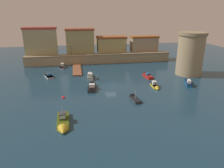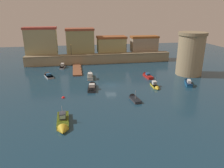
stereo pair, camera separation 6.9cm
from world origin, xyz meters
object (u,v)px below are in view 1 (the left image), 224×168
(moored_boat_8, at_px, (63,66))
(moored_boat_7, at_px, (155,86))
(fortress_tower, at_px, (190,54))
(moored_boat_4, at_px, (90,76))
(quay_lamp_0, at_px, (71,48))
(moored_boat_6, at_px, (134,98))
(moored_boat_0, at_px, (48,75))
(moored_boat_5, at_px, (188,82))
(quay_lamp_1, at_px, (126,46))
(moored_boat_2, at_px, (92,86))
(moored_boat_3, at_px, (147,75))
(moored_boat_1, at_px, (63,123))
(mooring_buoy_0, at_px, (63,98))

(moored_boat_8, bearing_deg, moored_boat_7, -128.33)
(fortress_tower, bearing_deg, moored_boat_4, 176.51)
(quay_lamp_0, bearing_deg, moored_boat_7, -53.71)
(moored_boat_6, bearing_deg, moored_boat_0, 37.29)
(moored_boat_4, bearing_deg, moored_boat_5, -108.40)
(moored_boat_7, relative_size, moored_boat_8, 0.86)
(quay_lamp_1, distance_m, moored_boat_6, 33.14)
(moored_boat_2, distance_m, moored_boat_3, 16.59)
(moored_boat_4, bearing_deg, quay_lamp_1, -37.33)
(moored_boat_2, bearing_deg, moored_boat_1, 167.43)
(fortress_tower, height_order, moored_boat_2, fortress_tower)
(moored_boat_7, bearing_deg, mooring_buoy_0, -79.94)
(quay_lamp_0, distance_m, mooring_buoy_0, 29.54)
(moored_boat_2, distance_m, moored_boat_4, 7.97)
(moored_boat_2, xyz_separation_m, moored_boat_8, (-7.65, 20.39, 0.05))
(moored_boat_0, height_order, moored_boat_1, moored_boat_1)
(moored_boat_1, xyz_separation_m, mooring_buoy_0, (-0.44, 11.29, -0.43))
(moored_boat_6, xyz_separation_m, moored_boat_8, (-15.40, 28.66, 0.14))
(quay_lamp_0, bearing_deg, moored_boat_6, -68.69)
(quay_lamp_1, bearing_deg, moored_boat_0, -153.34)
(fortress_tower, xyz_separation_m, moored_boat_8, (-35.43, 14.12, -5.50))
(moored_boat_2, relative_size, moored_boat_8, 1.23)
(moored_boat_3, height_order, moored_boat_8, moored_boat_8)
(fortress_tower, distance_m, quay_lamp_1, 22.40)
(moored_boat_3, xyz_separation_m, mooring_buoy_0, (-21.89, -11.13, -0.41))
(mooring_buoy_0, bearing_deg, moored_boat_1, -87.77)
(moored_boat_2, height_order, moored_boat_3, moored_boat_2)
(quay_lamp_1, xyz_separation_m, moored_boat_0, (-25.13, -12.62, -5.25))
(fortress_tower, bearing_deg, moored_boat_8, 158.28)
(moored_boat_7, bearing_deg, fortress_tower, 126.78)
(quay_lamp_0, relative_size, moored_boat_5, 0.61)
(moored_boat_3, distance_m, moored_boat_8, 27.21)
(moored_boat_2, xyz_separation_m, mooring_buoy_0, (-6.44, -5.11, -0.36))
(moored_boat_3, bearing_deg, moored_boat_8, 52.83)
(moored_boat_0, bearing_deg, moored_boat_8, -41.49)
(quay_lamp_0, bearing_deg, moored_boat_3, -41.39)
(quay_lamp_1, height_order, moored_boat_4, quay_lamp_1)
(moored_boat_4, height_order, mooring_buoy_0, moored_boat_4)
(quay_lamp_0, distance_m, moored_boat_8, 6.82)
(moored_boat_5, height_order, moored_boat_6, moored_boat_6)
(fortress_tower, distance_m, moored_boat_6, 25.39)
(quay_lamp_1, xyz_separation_m, mooring_buoy_0, (-20.34, -28.97, -5.54))
(quay_lamp_1, bearing_deg, moored_boat_5, -69.27)
(fortress_tower, height_order, moored_boat_5, fortress_tower)
(moored_boat_0, xyz_separation_m, moored_boat_5, (34.71, -12.72, 0.19))
(quay_lamp_1, height_order, mooring_buoy_0, quay_lamp_1)
(fortress_tower, bearing_deg, moored_boat_1, -146.13)
(quay_lamp_0, bearing_deg, moored_boat_0, -117.04)
(moored_boat_0, distance_m, moored_boat_6, 27.22)
(moored_boat_1, bearing_deg, moored_boat_7, 122.25)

